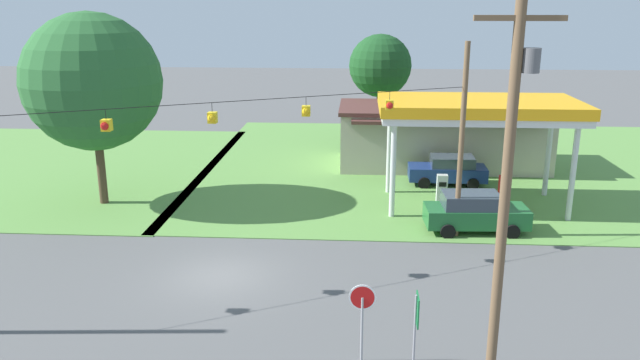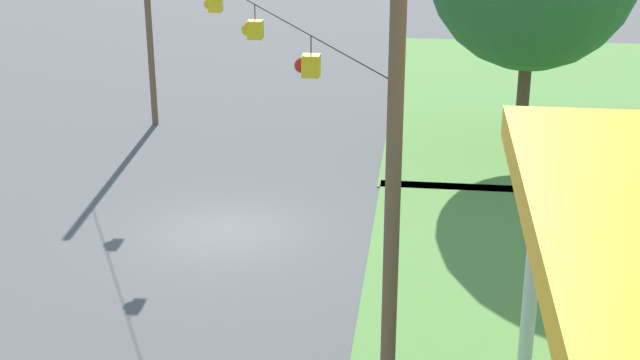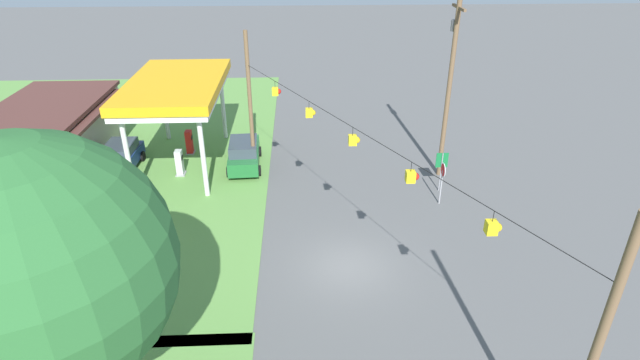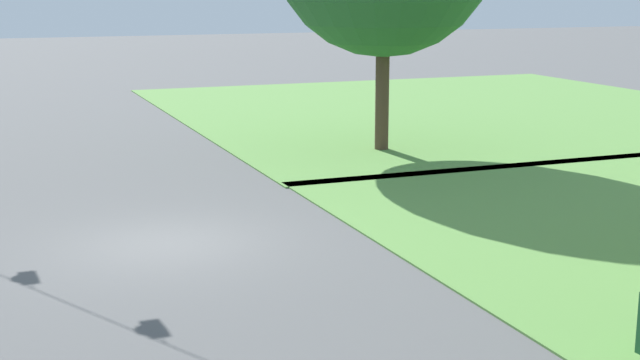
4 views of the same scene
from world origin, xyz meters
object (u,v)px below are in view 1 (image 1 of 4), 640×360
Objects in this scene: car_at_pumps_rear at (448,170)px; route_sign at (417,317)px; fuel_pump_far at (504,192)px; car_at_pumps_front at (475,212)px; gas_station_canopy at (478,110)px; fuel_pump_near at (442,191)px; stop_sign_roadside at (362,306)px; tree_west_verge at (93,82)px; gas_station_store at (442,136)px; utility_pole_main at (508,179)px; tree_behind_station at (380,66)px.

car_at_pumps_rear is 19.84m from route_sign.
car_at_pumps_rear is 1.88× the size of route_sign.
car_at_pumps_front reaches higher than fuel_pump_far.
fuel_pump_far is (1.61, -0.00, -4.31)m from gas_station_canopy.
fuel_pump_near is 0.67× the size of stop_sign_roadside.
stop_sign_roadside is at bearing -46.34° from tree_west_verge.
gas_station_canopy is 4.19× the size of route_sign.
gas_station_store is 8.85m from fuel_pump_far.
fuel_pump_near is 4.03m from car_at_pumps_front.
fuel_pump_near is at bearing -179.95° from gas_station_canopy.
car_at_pumps_rear is 0.45× the size of tree_west_verge.
utility_pole_main is (-1.44, -20.05, 5.12)m from car_at_pumps_rear.
fuel_pump_near is at bearing 78.22° from car_at_pumps_rear.
gas_station_store is at bearing 26.19° from tree_west_verge.
gas_station_store is 12.42m from car_at_pumps_front.
tree_west_verge reaches higher than fuel_pump_far.
tree_behind_station is 22.47m from tree_west_verge.
fuel_pump_far is at bearing 0.00° from fuel_pump_near.
stop_sign_roadside reaches higher than fuel_pump_near.
utility_pole_main is at bearing 86.57° from car_at_pumps_rear.
gas_station_canopy is 5.77m from car_at_pumps_rear.
car_at_pumps_front reaches higher than car_at_pumps_rear.
utility_pole_main reaches higher than gas_station_store.
stop_sign_roadside is 0.25× the size of tree_west_verge.
route_sign reaches higher than fuel_pump_near.
car_at_pumps_front is at bearing 91.95° from car_at_pumps_rear.
fuel_pump_near is 0.15× the size of utility_pole_main.
car_at_pumps_front is at bearing 72.41° from route_sign.
tree_west_verge is (-17.98, -0.84, 5.69)m from fuel_pump_near.
car_at_pumps_front is 0.48× the size of tree_west_verge.
gas_station_store is 1.65× the size of tree_behind_station.
utility_pole_main is 32.06m from tree_behind_station.
gas_station_canopy is 0.93× the size of utility_pole_main.
gas_station_canopy reaches higher than car_at_pumps_front.
fuel_pump_far is at bearing 57.60° from car_at_pumps_front.
utility_pole_main is at bearing 166.03° from stop_sign_roadside.
stop_sign_roadside is at bearing -110.98° from gas_station_canopy.
stop_sign_roadside reaches higher than route_sign.
utility_pole_main reaches higher than fuel_pump_near.
car_at_pumps_front is at bearing -98.47° from gas_station_canopy.
gas_station_canopy is 2.23× the size of car_at_pumps_rear.
car_at_pumps_rear is (-0.17, 7.78, -0.06)m from car_at_pumps_front.
car_at_pumps_front is (1.03, -3.89, 0.17)m from fuel_pump_near.
gas_station_store is at bearing 87.20° from car_at_pumps_front.
car_at_pumps_front reaches higher than fuel_pump_near.
tree_west_verge is at bearing -153.81° from gas_station_store.
tree_west_verge is at bearing -177.53° from gas_station_canopy.
gas_station_store is 24.30m from stop_sign_roadside.
route_sign is at bearing -110.59° from car_at_pumps_front.
car_at_pumps_rear reaches higher than fuel_pump_far.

